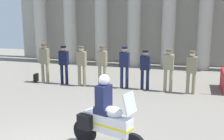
# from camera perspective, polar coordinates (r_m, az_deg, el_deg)

# --- Properties ---
(officer_in_row_0) EXTENTS (0.40, 0.25, 1.74)m
(officer_in_row_0) POSITION_cam_1_polar(r_m,az_deg,el_deg) (13.56, -12.43, 1.83)
(officer_in_row_0) COLOR #7A7056
(officer_in_row_0) RESTS_ON ground_plane
(officer_in_row_1) EXTENTS (0.40, 0.25, 1.66)m
(officer_in_row_1) POSITION_cam_1_polar(r_m,az_deg,el_deg) (13.22, -8.95, 1.50)
(officer_in_row_1) COLOR black
(officer_in_row_1) RESTS_ON ground_plane
(officer_in_row_2) EXTENTS (0.40, 0.25, 1.69)m
(officer_in_row_2) POSITION_cam_1_polar(r_m,az_deg,el_deg) (12.82, -5.68, 1.33)
(officer_in_row_2) COLOR #847A5B
(officer_in_row_2) RESTS_ON ground_plane
(officer_in_row_3) EXTENTS (0.40, 0.25, 1.73)m
(officer_in_row_3) POSITION_cam_1_polar(r_m,az_deg,el_deg) (12.68, -1.84, 1.35)
(officer_in_row_3) COLOR gray
(officer_in_row_3) RESTS_ON ground_plane
(officer_in_row_4) EXTENTS (0.40, 0.25, 1.73)m
(officer_in_row_4) POSITION_cam_1_polar(r_m,az_deg,el_deg) (12.44, 2.33, 1.11)
(officer_in_row_4) COLOR #191E42
(officer_in_row_4) RESTS_ON ground_plane
(officer_in_row_5) EXTENTS (0.40, 0.25, 1.61)m
(officer_in_row_5) POSITION_cam_1_polar(r_m,az_deg,el_deg) (12.33, 6.19, 0.59)
(officer_in_row_5) COLOR #141938
(officer_in_row_5) RESTS_ON ground_plane
(officer_in_row_6) EXTENTS (0.40, 0.25, 1.71)m
(officer_in_row_6) POSITION_cam_1_polar(r_m,az_deg,el_deg) (12.16, 10.48, 0.58)
(officer_in_row_6) COLOR gray
(officer_in_row_6) RESTS_ON ground_plane
(officer_in_row_7) EXTENTS (0.40, 0.25, 1.68)m
(officer_in_row_7) POSITION_cam_1_polar(r_m,az_deg,el_deg) (12.09, 14.57, 0.18)
(officer_in_row_7) COLOR #847A5B
(officer_in_row_7) RESTS_ON ground_plane
(motorcycle_with_rider) EXTENTS (1.99, 1.00, 1.90)m
(motorcycle_with_rider) POSITION_cam_1_polar(r_m,az_deg,el_deg) (7.41, -1.23, -9.18)
(motorcycle_with_rider) COLOR black
(motorcycle_with_rider) RESTS_ON ground_plane
(briefcase_on_ground) EXTENTS (0.10, 0.32, 0.36)m
(briefcase_on_ground) POSITION_cam_1_polar(r_m,az_deg,el_deg) (14.05, -13.94, -1.40)
(briefcase_on_ground) COLOR black
(briefcase_on_ground) RESTS_ON ground_plane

